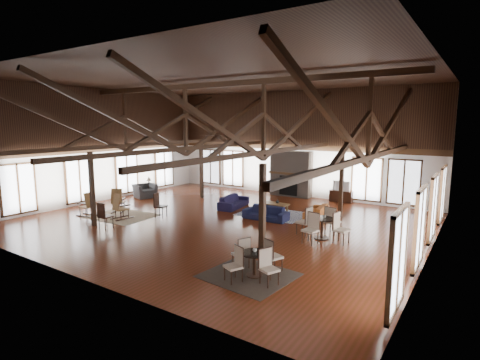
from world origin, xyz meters
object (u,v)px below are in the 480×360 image
Objects in this scene: sofa_navy_front at (266,213)px; tv_console at (341,196)px; sofa_orange at (316,211)px; coffee_table at (275,204)px; armchair at (145,191)px; sofa_navy_left at (234,202)px; cafe_table_near at (254,260)px; cafe_table_far at (322,224)px.

tv_console is at bearing 72.89° from sofa_navy_front.
coffee_table is at bearing -83.84° from sofa_orange.
armchair is (-9.86, -1.10, 0.10)m from sofa_orange.
sofa_navy_left is 1.77× the size of armchair.
sofa_orange is (1.70, 1.61, -0.02)m from sofa_navy_front.
sofa_navy_left is 4.22m from sofa_orange.
sofa_navy_front is 1.07× the size of sofa_orange.
sofa_orange is at bearing 15.24° from coffee_table.
cafe_table_near is at bearing -64.91° from sofa_navy_front.
sofa_orange is 1.56× the size of tv_console.
cafe_table_far reaches higher than sofa_orange.
sofa_navy_left is at bearing 128.29° from cafe_table_near.
sofa_navy_left is 8.48m from cafe_table_near.
tv_console is (1.72, 4.31, -0.13)m from coffee_table.
coffee_table is 0.71× the size of cafe_table_near.
sofa_navy_front is 0.97× the size of sofa_navy_left.
coffee_table is 7.30m from cafe_table_near.
cafe_table_near reaches higher than coffee_table.
armchair reaches higher than tv_console.
coffee_table is at bearing 97.35° from sofa_navy_front.
armchair is at bearing 174.89° from sofa_navy_front.
cafe_table_far is (3.06, -1.26, 0.25)m from sofa_navy_front.
sofa_navy_left reaches higher than coffee_table.
sofa_navy_front is 6.15m from cafe_table_near.
coffee_table is 4.64m from tv_console.
coffee_table is 4.07m from cafe_table_far.
sofa_orange is 1.61× the size of armchair.
coffee_table is 1.12× the size of armchair.
sofa_navy_left is 5.70m from armchair.
sofa_navy_front is 1.66× the size of tv_console.
cafe_table_far is at bearing -121.73° from sofa_navy_left.
cafe_table_near is 0.87× the size of cafe_table_far.
cafe_table_near reaches higher than sofa_navy_front.
cafe_table_near is 4.25m from cafe_table_far.
sofa_orange is 3.19m from cafe_table_far.
tv_console reaches higher than sofa_orange.
tv_console is at bearing 70.88° from coffee_table.
armchair is 0.55× the size of cafe_table_far.
sofa_navy_left reaches higher than sofa_orange.
sofa_orange is at bearing -87.54° from tv_console.
coffee_table is 8.00m from armchair.
sofa_navy_front is 3.32m from cafe_table_far.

